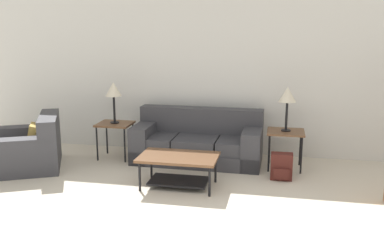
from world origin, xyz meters
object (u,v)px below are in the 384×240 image
couch (198,143)px  armchair (28,149)px  backpack (281,167)px  side_table_left (115,127)px  side_table_right (286,135)px  table_lamp_right (287,96)px  coffee_table (179,164)px  table_lamp_left (113,91)px

couch → armchair: (-2.46, -0.83, -0.01)m
armchair → backpack: bearing=3.6°
side_table_left → backpack: 2.72m
side_table_right → table_lamp_right: table_lamp_right is taller
armchair → side_table_left: size_ratio=2.41×
couch → side_table_right: size_ratio=3.46×
coffee_table → table_lamp_left: bearing=141.0°
couch → table_lamp_left: (-1.35, -0.09, 0.81)m
coffee_table → backpack: bearing=22.6°
couch → table_lamp_left: table_lamp_left is taller
coffee_table → table_lamp_left: (-1.31, 1.06, 0.79)m
couch → side_table_right: 1.37m
coffee_table → backpack: (1.35, 0.56, -0.13)m
armchair → side_table_right: armchair is taller
couch → coffee_table: size_ratio=1.94×
side_table_left → backpack: size_ratio=1.55×
side_table_right → table_lamp_left: size_ratio=0.88×
armchair → table_lamp_right: 3.97m
table_lamp_left → table_lamp_right: bearing=0.0°
side_table_left → table_lamp_right: (2.70, -0.00, 0.59)m
side_table_left → table_lamp_left: (0.00, -0.00, 0.59)m
couch → backpack: size_ratio=5.34×
table_lamp_left → couch: bearing=3.9°
armchair → side_table_left: 1.36m
couch → backpack: couch is taller
couch → side_table_left: size_ratio=3.46×
side_table_left → side_table_right: (2.70, 0.00, 0.00)m
side_table_right → table_lamp_right: (-0.00, -0.00, 0.59)m
side_table_left → table_lamp_left: bearing=-45.0°
couch → backpack: 1.44m
coffee_table → side_table_left: (-1.31, 1.06, 0.20)m
couch → table_lamp_right: size_ratio=3.04×
armchair → table_lamp_left: size_ratio=2.12×
couch → table_lamp_right: table_lamp_right is taller
side_table_left → side_table_right: size_ratio=1.00×
table_lamp_left → side_table_left: bearing=135.0°
coffee_table → side_table_left: size_ratio=1.78×
armchair → table_lamp_left: (1.11, 0.74, 0.83)m
side_table_left → backpack: bearing=-10.7°
armchair → side_table_right: 3.89m
side_table_right → table_lamp_right: bearing=-135.0°
side_table_right → table_lamp_left: table_lamp_left is taller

